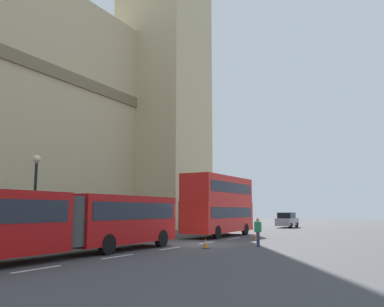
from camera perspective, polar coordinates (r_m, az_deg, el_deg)
The scene contains 9 objects.
ground_plane at distance 26.20m, azimuth 0.74°, elevation -12.67°, with size 160.00×160.00×0.00m, color #424244.
lane_centre_marking at distance 23.39m, azimuth -3.11°, elevation -13.21°, with size 29.80×0.16×0.01m.
articulated_bus at distance 19.63m, azimuth -18.08°, elevation -8.75°, with size 16.29×2.54×2.90m.
double_decker_bus at distance 33.86m, azimuth 3.85°, elevation -7.01°, with size 9.06×2.54×4.90m.
sedan_lead at distance 52.33m, azimuth 13.25°, elevation -9.12°, with size 4.40×1.86×1.85m.
traffic_cone_west at distance 23.32m, azimuth 1.94°, elevation -12.55°, with size 0.36×0.36×0.58m.
traffic_cone_middle at distance 29.90m, azimuth 9.05°, elevation -11.45°, with size 0.36×0.36×0.58m.
street_lamp at distance 24.54m, azimuth -21.26°, elevation -5.31°, with size 0.44×0.44×5.27m.
pedestrian_near_cones at distance 24.63m, azimuth 9.28°, elevation -10.74°, with size 0.36×0.44×1.69m.
Camera 1 is at (-23.06, -12.26, 2.14)m, focal length 37.85 mm.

